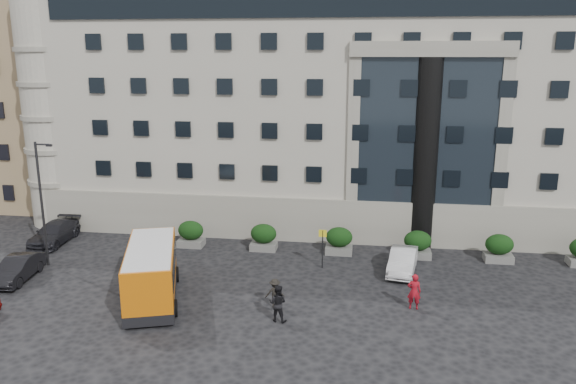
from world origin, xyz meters
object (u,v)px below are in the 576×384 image
(street_lamp, at_px, (42,199))
(white_taxi, at_px, (403,261))
(hedge_a, at_px, (191,233))
(minibus, at_px, (151,271))
(pedestrian_c, at_px, (275,293))
(hedge_d, at_px, (418,244))
(parked_car_c, at_px, (54,233))
(parked_car_d, at_px, (102,204))
(pedestrian_b, at_px, (278,303))
(hedge_b, at_px, (264,237))
(parked_car_b, at_px, (18,269))
(hedge_c, at_px, (339,240))
(hedge_e, at_px, (499,248))
(red_truck, at_px, (74,189))
(bus_stop_sign, at_px, (323,242))
(pedestrian_a, at_px, (414,292))

(street_lamp, height_order, white_taxi, street_lamp)
(hedge_a, bearing_deg, minibus, -86.14)
(street_lamp, distance_m, minibus, 9.78)
(white_taxi, bearing_deg, pedestrian_c, -130.46)
(hedge_d, distance_m, parked_car_c, 25.51)
(hedge_a, distance_m, parked_car_c, 9.93)
(hedge_a, relative_size, parked_car_c, 0.36)
(parked_car_d, distance_m, pedestrian_b, 25.58)
(hedge_b, height_order, parked_car_b, hedge_b)
(hedge_a, relative_size, hedge_d, 1.00)
(hedge_c, bearing_deg, hedge_b, 180.00)
(minibus, height_order, parked_car_c, minibus)
(parked_car_c, bearing_deg, hedge_b, 0.67)
(hedge_e, bearing_deg, hedge_a, 180.00)
(parked_car_b, xyz_separation_m, parked_car_d, (-1.96, 14.95, -0.08))
(hedge_b, bearing_deg, hedge_a, 180.00)
(hedge_e, relative_size, white_taxi, 0.42)
(parked_car_d, xyz_separation_m, pedestrian_b, (18.23, -17.94, 0.34))
(hedge_a, xyz_separation_m, street_lamp, (-7.94, -4.80, 3.44))
(red_truck, bearing_deg, pedestrian_c, -51.47)
(pedestrian_b, bearing_deg, hedge_b, -67.17)
(street_lamp, height_order, minibus, street_lamp)
(red_truck, bearing_deg, parked_car_b, -83.71)
(parked_car_b, bearing_deg, hedge_d, 10.95)
(bus_stop_sign, bearing_deg, parked_car_c, 173.88)
(parked_car_b, bearing_deg, parked_car_d, 91.45)
(hedge_a, height_order, white_taxi, hedge_a)
(hedge_c, relative_size, pedestrian_a, 0.94)
(pedestrian_c, bearing_deg, parked_car_c, -34.06)
(red_truck, distance_m, parked_car_d, 3.60)
(hedge_a, distance_m, hedge_c, 10.40)
(hedge_e, bearing_deg, pedestrian_a, -127.17)
(hedge_a, height_order, parked_car_c, hedge_a)
(hedge_c, distance_m, bus_stop_sign, 3.05)
(pedestrian_b, distance_m, pedestrian_c, 1.62)
(minibus, xyz_separation_m, parked_car_b, (-9.00, 1.43, -0.96))
(parked_car_c, bearing_deg, hedge_d, -0.44)
(street_lamp, xyz_separation_m, parked_car_c, (-1.96, 4.08, -3.64))
(street_lamp, distance_m, parked_car_c, 5.81)
(parked_car_b, bearing_deg, white_taxi, 5.34)
(red_truck, relative_size, white_taxi, 1.31)
(parked_car_c, bearing_deg, red_truck, 108.64)
(bus_stop_sign, relative_size, pedestrian_a, 1.28)
(hedge_c, xyz_separation_m, parked_car_c, (-20.30, -0.72, -0.20))
(bus_stop_sign, bearing_deg, white_taxi, 0.83)
(parked_car_d, bearing_deg, hedge_b, -19.62)
(hedge_e, xyz_separation_m, bus_stop_sign, (-11.30, -2.80, 0.80))
(hedge_a, relative_size, white_taxi, 0.42)
(minibus, bearing_deg, parked_car_d, 105.69)
(hedge_e, bearing_deg, pedestrian_b, -141.41)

